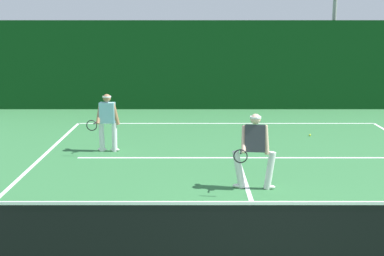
{
  "coord_description": "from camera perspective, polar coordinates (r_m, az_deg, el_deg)",
  "views": [
    {
      "loc": [
        -1.2,
        -7.27,
        3.63
      ],
      "look_at": [
        -1.19,
        5.19,
        1.0
      ],
      "focal_mm": 48.87,
      "sensor_mm": 36.0,
      "label": 1
    }
  ],
  "objects": [
    {
      "name": "back_fence_windscreen",
      "position": [
        21.06,
        3.21,
        6.84
      ],
      "size": [
        21.77,
        0.12,
        3.55
      ],
      "primitive_type": "cube",
      "color": "#0B3913",
      "rests_on": "ground_plane"
    },
    {
      "name": "court_line_service",
      "position": [
        13.9,
        4.89,
        -3.25
      ],
      "size": [
        8.48,
        0.1,
        0.01
      ],
      "primitive_type": "cube",
      "color": "white",
      "rests_on": "ground_plane"
    },
    {
      "name": "tennis_ball",
      "position": [
        16.79,
        12.67,
        -0.75
      ],
      "size": [
        0.07,
        0.07,
        0.07
      ],
      "primitive_type": "sphere",
      "color": "#D1E033",
      "rests_on": "ground_plane"
    },
    {
      "name": "tennis_net",
      "position": [
        8.01,
        8.73,
        -11.17
      ],
      "size": [
        11.39,
        0.09,
        1.09
      ],
      "color": "#1E4723",
      "rests_on": "ground_plane"
    },
    {
      "name": "player_near",
      "position": [
        11.25,
        6.76,
        -2.16
      ],
      "size": [
        0.97,
        0.85,
        1.65
      ],
      "rotation": [
        0.0,
        0.0,
        3.02
      ],
      "color": "silver",
      "rests_on": "ground_plane"
    },
    {
      "name": "court_line_centre",
      "position": [
        11.15,
        6.16,
        -7.14
      ],
      "size": [
        0.1,
        6.4,
        0.01
      ],
      "primitive_type": "cube",
      "color": "white",
      "rests_on": "ground_plane"
    },
    {
      "name": "court_line_baseline_far",
      "position": [
        18.38,
        3.67,
        0.51
      ],
      "size": [
        10.4,
        0.1,
        0.01
      ],
      "primitive_type": "cube",
      "color": "white",
      "rests_on": "ground_plane"
    },
    {
      "name": "player_far",
      "position": [
        14.53,
        -9.32,
        0.85
      ],
      "size": [
        0.83,
        0.83,
        1.6
      ],
      "rotation": [
        0.0,
        0.0,
        3.05
      ],
      "color": "silver",
      "rests_on": "ground_plane"
    }
  ]
}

